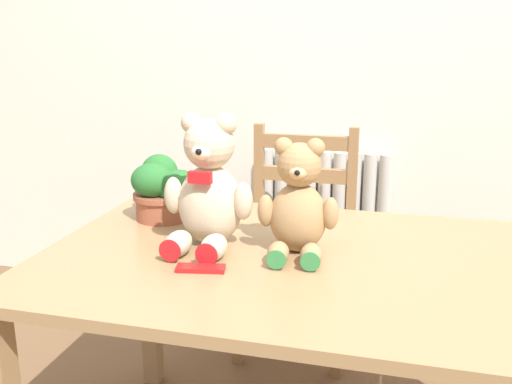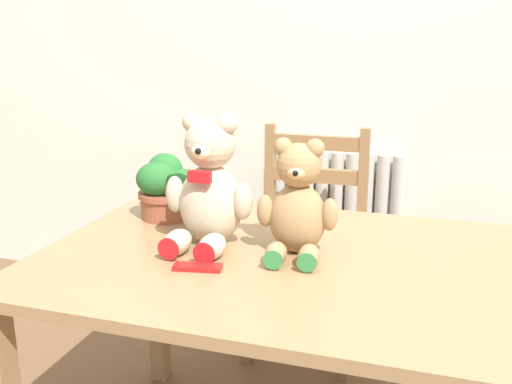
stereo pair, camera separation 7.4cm
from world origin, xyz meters
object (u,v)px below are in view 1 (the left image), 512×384
wooden_chair_behind (298,241)px  chocolate_bar (201,268)px  potted_plant (164,189)px  teddy_bear_right (298,205)px  teddy_bear_left (208,190)px

wooden_chair_behind → chocolate_bar: bearing=86.1°
potted_plant → teddy_bear_right: bearing=-21.4°
teddy_bear_right → chocolate_bar: teddy_bear_right is taller
teddy_bear_left → teddy_bear_right: bearing=-178.2°
teddy_bear_left → potted_plant: (-0.21, 0.18, -0.06)m
wooden_chair_behind → teddy_bear_left: (-0.11, -0.80, 0.42)m
chocolate_bar → potted_plant: bearing=124.5°
teddy_bear_left → chocolate_bar: teddy_bear_left is taller
wooden_chair_behind → teddy_bear_right: (0.14, -0.80, 0.40)m
potted_plant → chocolate_bar: 0.45m
teddy_bear_right → potted_plant: size_ratio=1.35×
teddy_bear_right → chocolate_bar: size_ratio=2.56×
wooden_chair_behind → teddy_bear_left: 0.92m
wooden_chair_behind → potted_plant: 0.79m
wooden_chair_behind → teddy_bear_left: teddy_bear_left is taller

